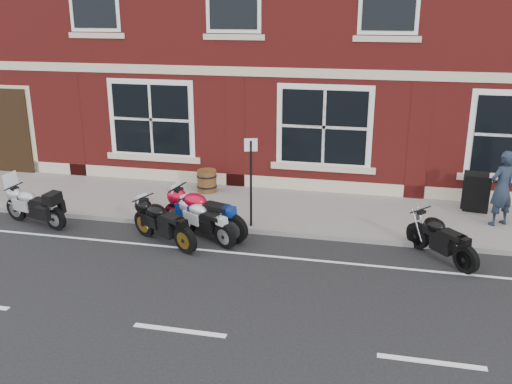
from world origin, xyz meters
TOP-DOWN VIEW (x-y plane):
  - ground at (0.00, 0.00)m, footprint 80.00×80.00m
  - sidewalk at (0.00, 3.00)m, footprint 30.00×3.00m
  - kerb at (0.00, 1.42)m, footprint 30.00×0.16m
  - moto_touring_silver at (-5.09, 0.79)m, footprint 1.88×0.68m
  - moto_sport_red at (-0.85, 1.02)m, footprint 2.22×0.87m
  - moto_sport_black at (-1.57, 0.37)m, footprint 1.84×1.12m
  - moto_sport_silver at (-0.75, 0.79)m, footprint 1.69×1.10m
  - moto_naked_black at (4.40, 0.85)m, footprint 1.37×1.58m
  - pedestrian_left at (5.88, 2.92)m, footprint 0.79×0.73m
  - a_board_sign at (5.45, 3.73)m, footprint 0.66×0.50m
  - barrel_planter at (-1.65, 3.83)m, footprint 0.56×0.56m
  - parking_sign at (0.15, 1.55)m, footprint 0.29×0.10m

SIDE VIEW (x-z plane):
  - ground at x=0.00m, z-range 0.00..0.00m
  - sidewalk at x=0.00m, z-range 0.00..0.12m
  - kerb at x=0.00m, z-range 0.00..0.12m
  - barrel_planter at x=-1.65m, z-range 0.12..0.75m
  - moto_sport_silver at x=-0.75m, z-range 0.06..0.92m
  - moto_naked_black at x=4.40m, z-range 0.07..0.95m
  - moto_touring_silver at x=-5.09m, z-range -0.12..1.14m
  - moto_sport_black at x=-1.57m, z-range 0.07..0.99m
  - moto_sport_red at x=-0.85m, z-range 0.08..1.11m
  - a_board_sign at x=5.45m, z-range 0.12..1.13m
  - pedestrian_left at x=5.88m, z-range 0.12..1.94m
  - parking_sign at x=0.15m, z-range 0.28..2.41m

